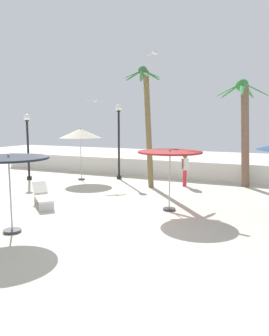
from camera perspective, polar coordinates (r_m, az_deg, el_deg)
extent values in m
plane|color=beige|center=(11.35, -6.90, -9.08)|extent=(56.00, 56.00, 0.00)
cube|color=silver|center=(19.58, 7.34, -0.33)|extent=(25.20, 0.30, 1.05)
cylinder|color=#333338|center=(12.78, 5.89, -6.95)|extent=(0.47, 0.47, 0.08)
cylinder|color=#A5A5AD|center=(12.55, 5.96, -2.24)|extent=(0.05, 0.05, 2.21)
cylinder|color=maroon|center=(12.40, 6.03, 2.70)|extent=(2.36, 2.36, 0.06)
sphere|color=#99999E|center=(12.40, 6.03, 3.02)|extent=(0.08, 0.08, 0.08)
cylinder|color=#333338|center=(19.45, -8.97, -1.87)|extent=(0.37, 0.37, 0.08)
cylinder|color=#A5A5AD|center=(19.28, -9.05, 1.59)|extent=(0.05, 0.05, 2.44)
cone|color=#B7AD93|center=(19.18, -9.14, 5.82)|extent=(2.34, 2.34, 0.51)
sphere|color=#99999E|center=(19.18, -9.16, 6.57)|extent=(0.08, 0.08, 0.08)
cylinder|color=#333338|center=(10.93, -19.99, -9.97)|extent=(0.53, 0.53, 0.08)
cylinder|color=#A5A5AD|center=(10.66, -20.26, -4.36)|extent=(0.05, 0.05, 2.26)
cylinder|color=black|center=(10.49, -20.55, 1.58)|extent=(2.33, 2.33, 0.06)
sphere|color=#99999E|center=(10.48, -20.57, 2.02)|extent=(0.08, 0.08, 0.08)
cylinder|color=brown|center=(16.87, 2.38, 6.48)|extent=(0.60, 0.28, 5.79)
sphere|color=#346C3A|center=(17.17, 1.39, 16.19)|extent=(0.44, 0.44, 0.44)
ellipsoid|color=#346C3A|center=(16.86, 2.92, 15.61)|extent=(1.00, 0.38, 0.48)
ellipsoid|color=#346C3A|center=(17.38, 2.97, 15.37)|extent=(0.78, 0.88, 0.48)
ellipsoid|color=#346C3A|center=(17.65, 1.22, 15.27)|extent=(0.64, 0.95, 0.48)
ellipsoid|color=#346C3A|center=(17.42, -0.13, 15.37)|extent=(0.99, 0.34, 0.48)
ellipsoid|color=#346C3A|center=(16.91, -0.26, 15.59)|extent=(0.78, 0.87, 0.48)
ellipsoid|color=#346C3A|center=(16.64, 1.90, 15.71)|extent=(0.77, 0.88, 0.48)
cylinder|color=brown|center=(17.87, 18.22, 5.05)|extent=(0.64, 0.39, 5.10)
sphere|color=#32813B|center=(17.97, 17.75, 13.21)|extent=(0.62, 0.62, 0.62)
ellipsoid|color=#32813B|center=(17.98, 19.99, 12.33)|extent=(1.28, 0.39, 0.71)
ellipsoid|color=#32813B|center=(18.57, 18.70, 12.23)|extent=(0.61, 1.26, 0.71)
ellipsoid|color=#32813B|center=(18.38, 15.93, 12.39)|extent=(1.20, 0.81, 0.71)
ellipsoid|color=#32813B|center=(17.74, 15.52, 12.58)|extent=(1.23, 0.72, 0.71)
ellipsoid|color=#32813B|center=(17.25, 17.77, 12.64)|extent=(0.38, 1.28, 0.71)
cylinder|color=black|center=(19.52, -2.63, -1.57)|extent=(0.28, 0.28, 0.20)
cylinder|color=black|center=(19.30, -2.66, 3.84)|extent=(0.12, 0.12, 3.88)
cylinder|color=black|center=(19.26, -2.70, 9.61)|extent=(0.22, 0.22, 0.06)
sphere|color=white|center=(19.27, -2.70, 10.16)|extent=(0.37, 0.37, 0.37)
cylinder|color=black|center=(20.16, -17.37, -1.61)|extent=(0.28, 0.28, 0.20)
cylinder|color=black|center=(19.97, -17.56, 2.84)|extent=(0.12, 0.12, 3.34)
cylinder|color=black|center=(19.91, -17.76, 7.63)|extent=(0.22, 0.22, 0.06)
sphere|color=white|center=(19.91, -17.78, 8.15)|extent=(0.36, 0.36, 0.36)
cube|color=#B7B7BC|center=(12.96, -14.63, -6.34)|extent=(0.39, 0.44, 0.35)
cube|color=#B7B7BC|center=(14.21, -15.52, -5.12)|extent=(0.39, 0.44, 0.35)
cube|color=silver|center=(13.54, -15.12, -4.99)|extent=(1.41, 1.34, 0.08)
cube|color=silver|center=(14.34, -15.72, -3.20)|extent=(0.80, 0.80, 0.43)
cylinder|color=#D8333F|center=(17.54, 8.62, -1.66)|extent=(0.12, 0.12, 0.84)
cylinder|color=#D8333F|center=(17.40, 8.35, -1.72)|extent=(0.12, 0.12, 0.84)
cube|color=silver|center=(17.37, 8.54, 0.66)|extent=(0.32, 0.41, 0.60)
sphere|color=brown|center=(17.32, 8.56, 2.01)|extent=(0.23, 0.23, 0.23)
cylinder|color=brown|center=(17.57, 8.94, 0.83)|extent=(0.08, 0.08, 0.54)
cylinder|color=brown|center=(17.16, 8.13, 0.68)|extent=(0.08, 0.08, 0.54)
ellipsoid|color=white|center=(19.62, -6.62, 11.15)|extent=(0.29, 0.33, 0.12)
sphere|color=white|center=(19.45, -6.57, 11.27)|extent=(0.10, 0.10, 0.10)
cube|color=silver|center=(19.64, -5.89, 11.22)|extent=(0.47, 0.40, 0.15)
cube|color=silver|center=(19.60, -7.35, 11.20)|extent=(0.48, 0.40, 0.11)
ellipsoid|color=white|center=(16.69, 3.56, 18.82)|extent=(0.24, 0.34, 0.12)
sphere|color=white|center=(16.58, 3.12, 19.00)|extent=(0.10, 0.10, 0.10)
cube|color=silver|center=(16.51, 4.25, 19.01)|extent=(0.54, 0.35, 0.16)
cube|color=silver|center=(16.89, 2.88, 18.76)|extent=(0.55, 0.35, 0.10)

